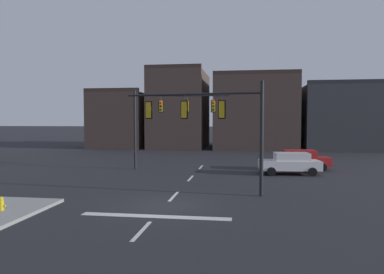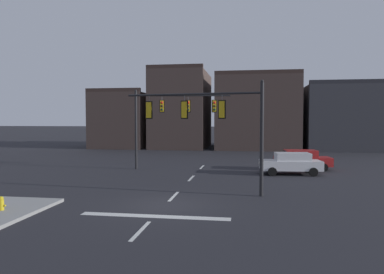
{
  "view_description": "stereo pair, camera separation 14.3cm",
  "coord_description": "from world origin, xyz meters",
  "px_view_note": "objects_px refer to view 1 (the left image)",
  "views": [
    {
      "loc": [
        3.69,
        -16.61,
        4.05
      ],
      "look_at": [
        0.94,
        2.24,
        3.14
      ],
      "focal_mm": 33.88,
      "sensor_mm": 36.0,
      "label": 1
    },
    {
      "loc": [
        3.84,
        -16.59,
        4.05
      ],
      "look_at": [
        0.94,
        2.24,
        3.14
      ],
      "focal_mm": 33.88,
      "sensor_mm": 36.0,
      "label": 2
    }
  ],
  "objects_px": {
    "signal_mast_near_side": "(213,117)",
    "car_lot_middle": "(290,163)",
    "car_lot_nearside": "(301,159)",
    "signal_mast_far_side": "(166,113)",
    "fire_hydrant": "(1,206)"
  },
  "relations": [
    {
      "from": "signal_mast_far_side",
      "to": "fire_hydrant",
      "type": "distance_m",
      "value": 15.99
    },
    {
      "from": "car_lot_nearside",
      "to": "fire_hydrant",
      "type": "distance_m",
      "value": 21.9
    },
    {
      "from": "car_lot_middle",
      "to": "fire_hydrant",
      "type": "height_order",
      "value": "car_lot_middle"
    },
    {
      "from": "signal_mast_near_side",
      "to": "car_lot_nearside",
      "type": "distance_m",
      "value": 12.55
    },
    {
      "from": "car_lot_middle",
      "to": "signal_mast_far_side",
      "type": "bearing_deg",
      "value": 171.35
    },
    {
      "from": "signal_mast_far_side",
      "to": "car_lot_nearside",
      "type": "distance_m",
      "value": 11.53
    },
    {
      "from": "signal_mast_near_side",
      "to": "car_lot_middle",
      "type": "height_order",
      "value": "signal_mast_near_side"
    },
    {
      "from": "signal_mast_near_side",
      "to": "car_lot_nearside",
      "type": "height_order",
      "value": "signal_mast_near_side"
    },
    {
      "from": "car_lot_middle",
      "to": "fire_hydrant",
      "type": "relative_size",
      "value": 6.1
    },
    {
      "from": "signal_mast_far_side",
      "to": "car_lot_middle",
      "type": "distance_m",
      "value": 10.48
    },
    {
      "from": "signal_mast_far_side",
      "to": "car_lot_middle",
      "type": "bearing_deg",
      "value": -8.65
    },
    {
      "from": "signal_mast_far_side",
      "to": "car_lot_middle",
      "type": "relative_size",
      "value": 1.69
    },
    {
      "from": "fire_hydrant",
      "to": "signal_mast_near_side",
      "type": "bearing_deg",
      "value": 33.35
    },
    {
      "from": "signal_mast_near_side",
      "to": "car_lot_nearside",
      "type": "xyz_separation_m",
      "value": [
        6.21,
        10.39,
        -3.33
      ]
    },
    {
      "from": "car_lot_nearside",
      "to": "car_lot_middle",
      "type": "distance_m",
      "value": 2.91
    }
  ]
}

